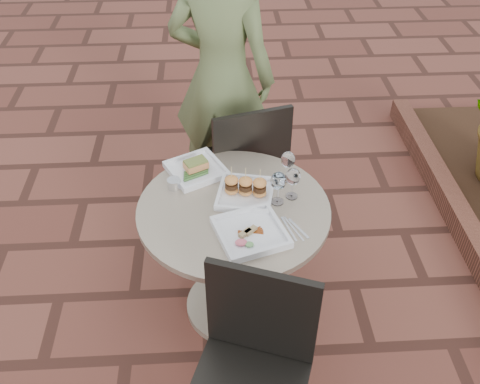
{
  "coord_description": "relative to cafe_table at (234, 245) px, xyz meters",
  "views": [
    {
      "loc": [
        0.07,
        -1.97,
        2.37
      ],
      "look_at": [
        0.17,
        -0.11,
        0.82
      ],
      "focal_mm": 40.0,
      "sensor_mm": 36.0,
      "label": 1
    }
  ],
  "objects": [
    {
      "name": "ground",
      "position": [
        -0.14,
        0.11,
        -0.48
      ],
      "size": [
        60.0,
        60.0,
        0.0
      ],
      "primitive_type": "plane",
      "color": "brown",
      "rests_on": "ground"
    },
    {
      "name": "cafe_table",
      "position": [
        0.0,
        0.0,
        0.0
      ],
      "size": [
        0.9,
        0.9,
        0.73
      ],
      "color": "gray",
      "rests_on": "ground"
    },
    {
      "name": "chair_far",
      "position": [
        0.1,
        0.6,
        0.07
      ],
      "size": [
        0.54,
        0.54,
        0.93
      ],
      "rotation": [
        0.0,
        0.0,
        3.41
      ],
      "color": "black",
      "rests_on": "ground"
    },
    {
      "name": "chair_near",
      "position": [
        0.04,
        -0.68,
        0.07
      ],
      "size": [
        0.56,
        0.56,
        0.93
      ],
      "rotation": [
        0.0,
        0.0,
        -0.35
      ],
      "color": "black",
      "rests_on": "ground"
    },
    {
      "name": "diner",
      "position": [
        -0.02,
        0.98,
        0.39
      ],
      "size": [
        0.74,
        0.61,
        1.75
      ],
      "primitive_type": "imported",
      "rotation": [
        0.0,
        0.0,
        2.8
      ],
      "color": "#546336",
      "rests_on": "ground"
    },
    {
      "name": "plate_salmon",
      "position": [
        -0.17,
        0.28,
        0.27
      ],
      "size": [
        0.34,
        0.34,
        0.07
      ],
      "rotation": [
        0.0,
        0.0,
        0.47
      ],
      "color": "silver",
      "rests_on": "cafe_table"
    },
    {
      "name": "plate_sliders",
      "position": [
        0.06,
        0.08,
        0.28
      ],
      "size": [
        0.3,
        0.3,
        0.17
      ],
      "rotation": [
        0.0,
        0.0,
        -0.21
      ],
      "color": "silver",
      "rests_on": "cafe_table"
    },
    {
      "name": "plate_tuna",
      "position": [
        0.07,
        -0.19,
        0.26
      ],
      "size": [
        0.36,
        0.36,
        0.03
      ],
      "rotation": [
        0.0,
        0.0,
        0.31
      ],
      "color": "silver",
      "rests_on": "cafe_table"
    },
    {
      "name": "wine_glass_right",
      "position": [
        0.21,
        0.03,
        0.37
      ],
      "size": [
        0.07,
        0.07,
        0.17
      ],
      "color": "white",
      "rests_on": "cafe_table"
    },
    {
      "name": "wine_glass_mid",
      "position": [
        0.27,
        0.19,
        0.36
      ],
      "size": [
        0.07,
        0.07,
        0.16
      ],
      "color": "white",
      "rests_on": "cafe_table"
    },
    {
      "name": "wine_glass_far",
      "position": [
        0.28,
        0.06,
        0.36
      ],
      "size": [
        0.07,
        0.07,
        0.16
      ],
      "color": "white",
      "rests_on": "cafe_table"
    },
    {
      "name": "steel_ramekin",
      "position": [
        -0.28,
        0.16,
        0.27
      ],
      "size": [
        0.07,
        0.07,
        0.05
      ],
      "primitive_type": "cylinder",
      "rotation": [
        0.0,
        0.0,
        0.1
      ],
      "color": "silver",
      "rests_on": "cafe_table"
    },
    {
      "name": "cutlery_set",
      "position": [
        0.26,
        -0.16,
        0.25
      ],
      "size": [
        0.14,
        0.19,
        0.0
      ],
      "primitive_type": null,
      "rotation": [
        0.0,
        0.0,
        0.43
      ],
      "color": "silver",
      "rests_on": "cafe_table"
    },
    {
      "name": "planter_curb",
      "position": [
        1.46,
        0.41,
        -0.41
      ],
      "size": [
        0.12,
        3.0,
        0.15
      ],
      "primitive_type": "cube",
      "color": "brown",
      "rests_on": "ground"
    }
  ]
}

